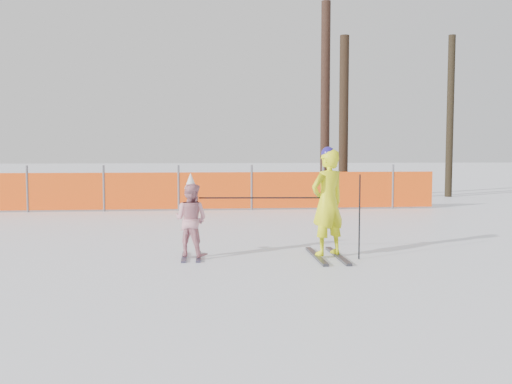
% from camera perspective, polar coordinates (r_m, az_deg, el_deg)
% --- Properties ---
extents(ground, '(120.00, 120.00, 0.00)m').
position_cam_1_polar(ground, '(8.71, 0.30, -6.82)').
color(ground, white).
rests_on(ground, ground).
extents(adult, '(0.71, 1.43, 1.72)m').
position_cam_1_polar(adult, '(8.88, 7.18, -1.06)').
color(adult, black).
rests_on(adult, ground).
extents(child, '(0.69, 0.85, 1.32)m').
position_cam_1_polar(child, '(8.86, -6.52, -2.71)').
color(child, black).
rests_on(child, ground).
extents(ski_poles, '(2.45, 0.37, 1.30)m').
position_cam_1_polar(ski_poles, '(8.77, 4.44, -1.37)').
color(ski_poles, black).
rests_on(ski_poles, ground).
extents(safety_fence, '(15.17, 0.06, 1.25)m').
position_cam_1_polar(safety_fence, '(15.70, -9.49, 0.14)').
color(safety_fence, '#595960').
rests_on(safety_fence, ground).
extents(tree_trunks, '(4.89, 1.94, 6.50)m').
position_cam_1_polar(tree_trunks, '(19.33, 10.68, 7.97)').
color(tree_trunks, '#301D15').
rests_on(tree_trunks, ground).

